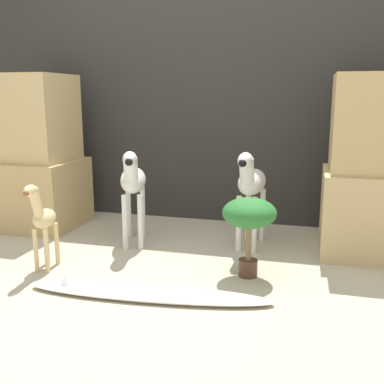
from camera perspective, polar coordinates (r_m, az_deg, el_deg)
name	(u,v)px	position (r m, az deg, el deg)	size (l,w,h in m)	color
ground_plane	(150,282)	(2.69, -5.40, -11.35)	(14.00, 14.00, 0.00)	#B2A88E
wall_back	(207,92)	(3.86, 1.92, 12.59)	(6.40, 0.08, 2.20)	#2D2B28
rock_pillar_left	(38,158)	(3.88, -18.95, 4.06)	(0.63, 0.64, 1.24)	tan
rock_pillar_right	(373,171)	(3.26, 21.95, 2.46)	(0.63, 0.64, 1.21)	tan
zebra_right	(251,184)	(3.18, 7.49, 1.05)	(0.22, 0.54, 0.71)	silver
zebra_left	(133,182)	(3.24, -7.53, 1.28)	(0.30, 0.54, 0.71)	silver
giraffe_figurine	(42,219)	(2.90, -18.48, -3.25)	(0.14, 0.32, 0.57)	#E0C184
potted_palm_front	(249,217)	(2.67, 7.29, -3.18)	(0.32, 0.32, 0.48)	#513323
surfboard	(147,293)	(2.50, -5.73, -12.60)	(1.37, 0.34, 0.09)	silver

